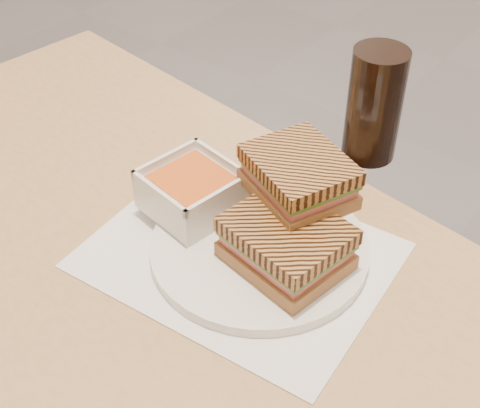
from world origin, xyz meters
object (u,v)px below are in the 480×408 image
Objects in this scene: plate at (259,248)px; cola_glass at (374,105)px; main_table at (146,348)px; soup_bowl at (192,192)px; panini_lower at (286,243)px.

cola_glass is (-0.00, 0.27, 0.07)m from plate.
main_table is 0.45m from cola_glass.
main_table is 10.37× the size of soup_bowl.
cola_glass is (0.11, 0.27, 0.04)m from soup_bowl.
soup_bowl is (-0.03, 0.14, 0.16)m from main_table.
main_table is at bearing -77.21° from soup_bowl.
plate is at bearing 172.31° from panini_lower.
cola_glass is (-0.04, 0.27, 0.04)m from panini_lower.
main_table is at bearing -100.83° from cola_glass.
plate is at bearing -0.34° from soup_bowl.
panini_lower reaches higher than soup_bowl.
panini_lower is (0.15, -0.01, 0.00)m from soup_bowl.
soup_bowl is 0.83× the size of panini_lower.
cola_glass reaches higher than soup_bowl.
panini_lower is 0.89× the size of cola_glass.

